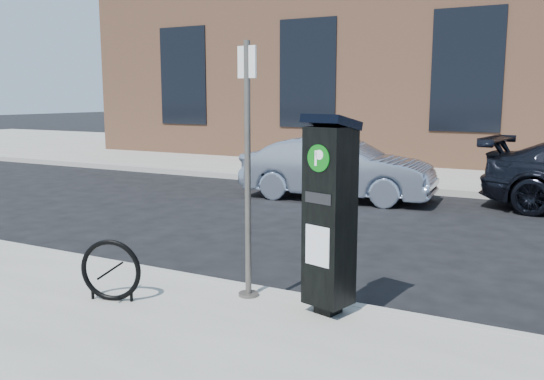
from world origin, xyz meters
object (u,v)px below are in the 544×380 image
Objects in this scene: bike_rack at (111,271)px; car_silver at (338,168)px; parking_kiosk at (330,213)px; sign_pole at (248,173)px.

car_silver is (-0.47, 7.52, 0.22)m from bike_rack.
car_silver is at bearing 126.60° from parking_kiosk.
sign_pole is 0.64× the size of car_silver.
bike_rack is at bearing 178.67° from car_silver.
sign_pole is (-0.94, 0.05, 0.32)m from parking_kiosk.
parking_kiosk is at bearing 7.68° from sign_pole.
parking_kiosk is 0.47× the size of car_silver.
parking_kiosk is 2.96× the size of bike_rack.
car_silver reaches higher than bike_rack.
parking_kiosk reaches higher than car_silver.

